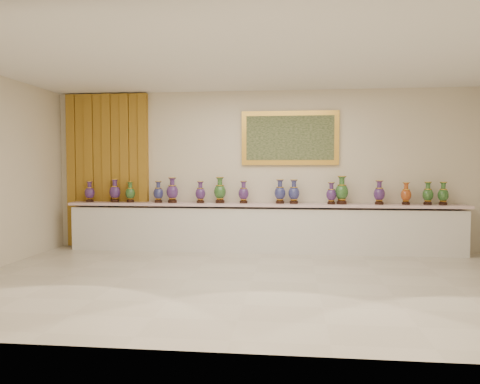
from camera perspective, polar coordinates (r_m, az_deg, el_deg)
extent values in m
plane|color=beige|center=(6.53, 1.44, -10.82)|extent=(8.00, 8.00, 0.00)
plane|color=beige|center=(8.84, 2.85, 2.61)|extent=(8.00, 0.00, 8.00)
plane|color=white|center=(6.50, 1.48, 15.79)|extent=(8.00, 8.00, 0.00)
cube|color=#A27B22|center=(9.46, -15.83, 2.52)|extent=(1.64, 0.14, 2.95)
cube|color=gold|center=(8.80, 6.11, 6.56)|extent=(1.80, 0.06, 1.00)
cube|color=black|center=(8.76, 6.10, 6.57)|extent=(1.62, 0.02, 0.82)
cube|color=white|center=(8.68, 2.74, -4.65)|extent=(7.20, 0.42, 0.81)
cube|color=beige|center=(8.61, 2.74, -1.57)|extent=(7.28, 0.48, 0.05)
cylinder|color=black|center=(9.42, -17.84, -1.04)|extent=(0.14, 0.14, 0.04)
cone|color=gold|center=(9.42, -17.85, -0.78)|extent=(0.12, 0.12, 0.03)
ellipsoid|color=#210F46|center=(9.41, -17.86, -0.10)|extent=(0.22, 0.22, 0.23)
cylinder|color=gold|center=(9.40, -17.87, 0.50)|extent=(0.13, 0.13, 0.01)
cylinder|color=#210F46|center=(9.40, -17.87, 0.81)|extent=(0.07, 0.07, 0.08)
cone|color=#210F46|center=(9.40, -17.88, 1.16)|extent=(0.13, 0.13, 0.03)
cylinder|color=gold|center=(9.40, -17.88, 1.26)|extent=(0.13, 0.13, 0.01)
cylinder|color=black|center=(9.24, -15.00, -1.06)|extent=(0.16, 0.16, 0.04)
cone|color=gold|center=(9.23, -15.00, -0.76)|extent=(0.14, 0.14, 0.03)
ellipsoid|color=#210F46|center=(9.23, -15.01, -0.01)|extent=(0.22, 0.22, 0.26)
cylinder|color=gold|center=(9.22, -15.02, 0.67)|extent=(0.14, 0.14, 0.01)
cylinder|color=#210F46|center=(9.22, -15.02, 1.01)|extent=(0.08, 0.08, 0.09)
cone|color=#210F46|center=(9.22, -15.03, 1.41)|extent=(0.14, 0.14, 0.03)
cylinder|color=gold|center=(9.22, -15.03, 1.51)|extent=(0.14, 0.14, 0.01)
cylinder|color=black|center=(9.14, -13.22, -1.10)|extent=(0.14, 0.14, 0.04)
cone|color=gold|center=(9.14, -13.22, -0.83)|extent=(0.12, 0.12, 0.03)
ellipsoid|color=black|center=(9.13, -13.23, -0.14)|extent=(0.21, 0.21, 0.23)
cylinder|color=gold|center=(9.13, -13.24, 0.47)|extent=(0.13, 0.13, 0.01)
cylinder|color=black|center=(9.13, -13.24, 0.78)|extent=(0.07, 0.07, 0.08)
cone|color=black|center=(9.12, -13.25, 1.14)|extent=(0.13, 0.13, 0.03)
cylinder|color=gold|center=(9.12, -13.25, 1.23)|extent=(0.13, 0.13, 0.01)
cylinder|color=black|center=(8.96, -9.91, -1.14)|extent=(0.14, 0.14, 0.04)
cone|color=gold|center=(8.96, -9.91, -0.86)|extent=(0.12, 0.12, 0.03)
ellipsoid|color=#0F113B|center=(8.95, -9.92, -0.15)|extent=(0.25, 0.25, 0.23)
cylinder|color=gold|center=(8.94, -9.92, 0.48)|extent=(0.13, 0.13, 0.01)
cylinder|color=#0F113B|center=(8.94, -9.93, 0.81)|extent=(0.07, 0.07, 0.08)
cone|color=#0F113B|center=(8.94, -9.93, 1.18)|extent=(0.13, 0.13, 0.03)
cylinder|color=gold|center=(8.94, -9.93, 1.28)|extent=(0.13, 0.13, 0.01)
cylinder|color=black|center=(8.86, -8.24, -1.15)|extent=(0.17, 0.17, 0.05)
cone|color=gold|center=(8.85, -8.24, -0.82)|extent=(0.15, 0.15, 0.03)
ellipsoid|color=#210F46|center=(8.84, -8.25, 0.03)|extent=(0.27, 0.27, 0.27)
cylinder|color=gold|center=(8.84, -8.25, 0.78)|extent=(0.15, 0.15, 0.01)
cylinder|color=#210F46|center=(8.84, -8.26, 1.17)|extent=(0.09, 0.09, 0.10)
cone|color=#210F46|center=(8.83, -8.26, 1.61)|extent=(0.15, 0.15, 0.04)
cylinder|color=gold|center=(8.83, -8.26, 1.73)|extent=(0.15, 0.15, 0.01)
cylinder|color=black|center=(8.76, -4.84, -1.20)|extent=(0.14, 0.14, 0.04)
cone|color=gold|center=(8.76, -4.84, -0.91)|extent=(0.12, 0.12, 0.03)
ellipsoid|color=#210F46|center=(8.75, -4.85, -0.18)|extent=(0.20, 0.20, 0.23)
cylinder|color=gold|center=(8.75, -4.85, 0.47)|extent=(0.13, 0.13, 0.01)
cylinder|color=#210F46|center=(8.75, -4.85, 0.80)|extent=(0.07, 0.07, 0.08)
cone|color=#210F46|center=(8.74, -4.85, 1.18)|extent=(0.13, 0.13, 0.03)
cylinder|color=gold|center=(8.74, -4.85, 1.28)|extent=(0.13, 0.13, 0.01)
cylinder|color=black|center=(8.72, -2.46, -1.19)|extent=(0.17, 0.17, 0.05)
cone|color=gold|center=(8.72, -2.46, -0.84)|extent=(0.15, 0.15, 0.03)
ellipsoid|color=black|center=(8.71, -2.46, 0.03)|extent=(0.26, 0.26, 0.28)
cylinder|color=gold|center=(8.70, -2.46, 0.81)|extent=(0.15, 0.15, 0.01)
cylinder|color=black|center=(8.70, -2.46, 1.21)|extent=(0.09, 0.09, 0.10)
cone|color=black|center=(8.70, -2.47, 1.67)|extent=(0.15, 0.15, 0.04)
cylinder|color=gold|center=(8.70, -2.47, 1.79)|extent=(0.16, 0.16, 0.01)
cylinder|color=black|center=(8.66, 0.44, -1.23)|extent=(0.15, 0.15, 0.04)
cone|color=gold|center=(8.66, 0.44, -0.94)|extent=(0.13, 0.13, 0.03)
ellipsoid|color=#210F46|center=(8.65, 0.44, -0.19)|extent=(0.23, 0.23, 0.24)
cylinder|color=gold|center=(8.65, 0.44, 0.48)|extent=(0.13, 0.13, 0.01)
cylinder|color=#210F46|center=(8.65, 0.44, 0.83)|extent=(0.08, 0.08, 0.09)
cone|color=#210F46|center=(8.64, 0.44, 1.22)|extent=(0.13, 0.13, 0.03)
cylinder|color=gold|center=(8.64, 0.44, 1.32)|extent=(0.13, 0.13, 0.01)
cylinder|color=black|center=(8.62, 4.89, -1.26)|extent=(0.16, 0.16, 0.04)
cone|color=gold|center=(8.62, 4.89, -0.94)|extent=(0.14, 0.14, 0.03)
ellipsoid|color=#0F113B|center=(8.61, 4.90, -0.13)|extent=(0.27, 0.27, 0.26)
cylinder|color=gold|center=(8.61, 4.90, 0.59)|extent=(0.14, 0.14, 0.01)
cylinder|color=#0F113B|center=(8.60, 4.90, 0.97)|extent=(0.08, 0.08, 0.09)
cone|color=#0F113B|center=(8.60, 4.90, 1.39)|extent=(0.14, 0.14, 0.03)
cylinder|color=gold|center=(8.60, 4.90, 1.50)|extent=(0.14, 0.14, 0.01)
cylinder|color=black|center=(8.60, 6.58, -1.28)|extent=(0.16, 0.16, 0.04)
cone|color=gold|center=(8.59, 6.58, -0.96)|extent=(0.14, 0.14, 0.03)
ellipsoid|color=#0F113B|center=(8.59, 6.59, -0.15)|extent=(0.21, 0.21, 0.26)
cylinder|color=gold|center=(8.58, 6.59, 0.57)|extent=(0.14, 0.14, 0.01)
cylinder|color=#0F113B|center=(8.58, 6.60, 0.95)|extent=(0.08, 0.08, 0.09)
cone|color=#0F113B|center=(8.58, 6.60, 1.37)|extent=(0.14, 0.14, 0.03)
cylinder|color=gold|center=(8.58, 6.60, 1.48)|extent=(0.14, 0.14, 0.01)
cylinder|color=black|center=(8.59, 11.06, -1.33)|extent=(0.14, 0.14, 0.04)
cone|color=gold|center=(8.59, 11.06, -1.04)|extent=(0.12, 0.12, 0.03)
ellipsoid|color=#210F46|center=(8.58, 11.07, -0.32)|extent=(0.20, 0.20, 0.23)
cylinder|color=gold|center=(8.58, 11.08, 0.33)|extent=(0.13, 0.13, 0.01)
cylinder|color=#210F46|center=(8.57, 11.08, 0.66)|extent=(0.07, 0.07, 0.08)
cone|color=#210F46|center=(8.57, 11.08, 1.04)|extent=(0.13, 0.13, 0.03)
cylinder|color=gold|center=(8.57, 11.08, 1.14)|extent=(0.13, 0.13, 0.01)
cylinder|color=black|center=(8.63, 12.28, -1.29)|extent=(0.18, 0.18, 0.05)
cone|color=gold|center=(8.62, 12.29, -0.92)|extent=(0.16, 0.16, 0.03)
ellipsoid|color=black|center=(8.61, 12.30, 0.01)|extent=(0.24, 0.24, 0.29)
cylinder|color=gold|center=(8.61, 12.31, 0.84)|extent=(0.16, 0.16, 0.01)
cylinder|color=black|center=(8.61, 12.31, 1.27)|extent=(0.09, 0.09, 0.11)
cone|color=black|center=(8.61, 12.32, 1.76)|extent=(0.16, 0.16, 0.04)
cylinder|color=gold|center=(8.61, 12.32, 1.89)|extent=(0.17, 0.17, 0.01)
cylinder|color=black|center=(8.74, 16.60, -1.31)|extent=(0.15, 0.15, 0.04)
cone|color=gold|center=(8.74, 16.60, -1.01)|extent=(0.13, 0.13, 0.03)
ellipsoid|color=#210F46|center=(8.73, 16.61, -0.23)|extent=(0.26, 0.26, 0.25)
cylinder|color=gold|center=(8.73, 16.62, 0.46)|extent=(0.14, 0.14, 0.01)
cylinder|color=#210F46|center=(8.73, 16.63, 0.82)|extent=(0.08, 0.08, 0.09)
cone|color=#210F46|center=(8.72, 16.63, 1.22)|extent=(0.14, 0.14, 0.03)
cylinder|color=gold|center=(8.72, 16.64, 1.33)|extent=(0.14, 0.14, 0.01)
cylinder|color=black|center=(8.85, 19.56, -1.32)|extent=(0.14, 0.14, 0.04)
cone|color=gold|center=(8.85, 19.57, -1.04)|extent=(0.12, 0.12, 0.03)
ellipsoid|color=maroon|center=(8.84, 19.58, -0.34)|extent=(0.24, 0.24, 0.23)
cylinder|color=gold|center=(8.83, 19.59, 0.30)|extent=(0.13, 0.13, 0.01)
cylinder|color=maroon|center=(8.83, 19.60, 0.62)|extent=(0.07, 0.07, 0.08)
cone|color=maroon|center=(8.83, 19.60, 0.99)|extent=(0.13, 0.13, 0.03)
cylinder|color=gold|center=(8.83, 19.60, 1.09)|extent=(0.13, 0.13, 0.01)
cylinder|color=black|center=(8.95, 21.91, -1.32)|extent=(0.14, 0.14, 0.04)
cone|color=gold|center=(8.94, 21.91, -1.03)|extent=(0.13, 0.13, 0.03)
ellipsoid|color=black|center=(8.94, 21.93, -0.31)|extent=(0.20, 0.20, 0.24)
cylinder|color=gold|center=(8.93, 21.94, 0.33)|extent=(0.13, 0.13, 0.01)
cylinder|color=black|center=(8.93, 21.95, 0.66)|extent=(0.08, 0.08, 0.09)
cone|color=black|center=(8.93, 21.95, 1.04)|extent=(0.13, 0.13, 0.03)
cylinder|color=gold|center=(8.93, 21.96, 1.14)|extent=(0.13, 0.13, 0.01)
cylinder|color=black|center=(8.99, 23.51, -1.33)|extent=(0.14, 0.14, 0.04)
cone|color=gold|center=(8.98, 23.51, -1.05)|extent=(0.13, 0.13, 0.03)
ellipsoid|color=black|center=(8.98, 23.53, -0.33)|extent=(0.22, 0.22, 0.24)
cylinder|color=gold|center=(8.97, 23.54, 0.31)|extent=(0.13, 0.13, 0.01)
cylinder|color=black|center=(8.97, 23.55, 0.64)|extent=(0.08, 0.08, 0.09)
cone|color=black|center=(8.97, 23.56, 1.01)|extent=(0.13, 0.13, 0.03)
cylinder|color=gold|center=(8.97, 23.56, 1.11)|extent=(0.13, 0.13, 0.01)
cube|color=white|center=(8.61, -3.67, -1.39)|extent=(0.10, 0.06, 0.00)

